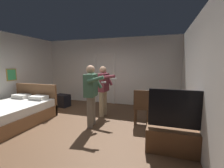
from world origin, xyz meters
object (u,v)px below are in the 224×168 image
tv_flatscreen (181,136)px  laptop (163,99)px  side_table (163,109)px  person_striped_shirt (103,87)px  bottle_on_table (169,98)px  person_blue_shirt (91,91)px  suitcase_dark (62,101)px  bed (13,112)px  wooden_chair (142,105)px

tv_flatscreen → laptop: 1.36m
side_table → person_striped_shirt: person_striped_shirt is taller
bottle_on_table → person_blue_shirt: (-1.98, -0.55, 0.15)m
bottle_on_table → person_blue_shirt: person_blue_shirt is taller
bottle_on_table → person_striped_shirt: person_striped_shirt is taller
tv_flatscreen → suitcase_dark: tv_flatscreen is taller
bottle_on_table → suitcase_dark: bottle_on_table is taller
bottle_on_table → person_striped_shirt: bearing=170.0°
person_blue_shirt → suitcase_dark: size_ratio=2.95×
side_table → bottle_on_table: (0.14, -0.08, 0.35)m
bed → side_table: bearing=15.2°
wooden_chair → suitcase_dark: 3.36m
wooden_chair → laptop: bearing=6.8°
person_blue_shirt → wooden_chair: bearing=22.4°
bed → wooden_chair: (3.54, 1.01, 0.24)m
tv_flatscreen → side_table: size_ratio=1.85×
person_blue_shirt → person_striped_shirt: 0.90m
side_table → laptop: (-0.02, -0.04, 0.29)m
bottle_on_table → person_striped_shirt: (-1.99, 0.35, 0.12)m
wooden_chair → suitcase_dark: size_ratio=1.77×
laptop → wooden_chair: 0.59m
laptop → wooden_chair: (-0.55, -0.07, -0.21)m
bottle_on_table → laptop: bearing=166.2°
tv_flatscreen → wooden_chair: tv_flatscreen is taller
side_table → bottle_on_table: 0.38m
side_table → person_striped_shirt: 1.93m
side_table → person_blue_shirt: (-1.84, -0.63, 0.50)m
tv_flatscreen → bottle_on_table: 1.31m
side_table → laptop: bearing=-112.8°
suitcase_dark → person_blue_shirt: bearing=-26.5°
person_blue_shirt → suitcase_dark: person_blue_shirt is taller
tv_flatscreen → laptop: tv_flatscreen is taller
person_blue_shirt → suitcase_dark: (-1.96, 1.40, -0.72)m
side_table → person_blue_shirt: 2.01m
wooden_chair → bed: bearing=-164.0°
bottle_on_table → suitcase_dark: 4.07m
person_blue_shirt → person_striped_shirt: bearing=90.3°
bed → suitcase_dark: bed is taller
bottle_on_table → wooden_chair: bearing=-177.8°
bottle_on_table → person_blue_shirt: size_ratio=0.16×
person_striped_shirt → suitcase_dark: (-1.95, 0.50, -0.69)m
wooden_chair → person_striped_shirt: size_ratio=0.61×
tv_flatscreen → side_table: (-0.33, 1.29, 0.12)m
bed → person_striped_shirt: bearing=31.6°
bed → person_blue_shirt: bearing=12.1°
bed → tv_flatscreen: tv_flatscreen is taller
side_table → bottle_on_table: bearing=-29.7°
tv_flatscreen → wooden_chair: size_ratio=1.31×
side_table → laptop: laptop is taller
bottle_on_table → person_blue_shirt: 2.06m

